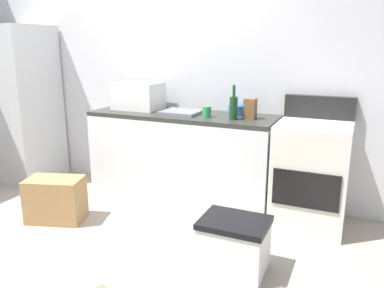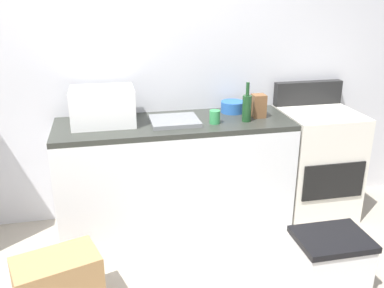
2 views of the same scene
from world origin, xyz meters
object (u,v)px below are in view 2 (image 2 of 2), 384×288
object	(u,v)px
microwave	(103,106)
knife_block	(259,106)
coffee_mug	(215,117)
mixing_bowl	(233,107)
stove_oven	(316,161)
wine_bottle	(247,107)
storage_bin	(329,261)
cardboard_box_large	(59,286)

from	to	relation	value
microwave	knife_block	size ratio (longest dim) A/B	2.56
coffee_mug	mixing_bowl	world-z (taller)	coffee_mug
stove_oven	wine_bottle	world-z (taller)	wine_bottle
microwave	storage_bin	world-z (taller)	microwave
wine_bottle	storage_bin	distance (m)	1.23
mixing_bowl	cardboard_box_large	distance (m)	1.86
stove_oven	coffee_mug	xyz separation A→B (m)	(-0.93, -0.11, 0.48)
knife_block	cardboard_box_large	bearing A→B (deg)	-151.09
microwave	cardboard_box_large	distance (m)	1.28
microwave	storage_bin	size ratio (longest dim) A/B	1.00
knife_block	stove_oven	bearing A→B (deg)	2.13
stove_oven	microwave	distance (m)	1.83
microwave	wine_bottle	xyz separation A→B (m)	(1.06, -0.16, -0.03)
microwave	mixing_bowl	size ratio (longest dim) A/B	2.42
storage_bin	cardboard_box_large	bearing A→B (deg)	176.40
mixing_bowl	cardboard_box_large	world-z (taller)	mixing_bowl
wine_bottle	storage_bin	size ratio (longest dim) A/B	0.65
microwave	wine_bottle	size ratio (longest dim) A/B	1.53
wine_bottle	storage_bin	bearing A→B (deg)	-70.35
microwave	coffee_mug	distance (m)	0.83
knife_block	coffee_mug	bearing A→B (deg)	-166.82
wine_bottle	storage_bin	xyz separation A→B (m)	(0.31, -0.86, -0.82)
knife_block	storage_bin	distance (m)	1.25
microwave	storage_bin	xyz separation A→B (m)	(1.37, -1.02, -0.84)
coffee_mug	storage_bin	size ratio (longest dim) A/B	0.22
coffee_mug	storage_bin	distance (m)	1.27
mixing_bowl	microwave	bearing A→B (deg)	-174.47
stove_oven	wine_bottle	distance (m)	0.88
knife_block	mixing_bowl	size ratio (longest dim) A/B	0.95
microwave	knife_block	world-z (taller)	microwave
stove_oven	cardboard_box_large	world-z (taller)	stove_oven
stove_oven	storage_bin	world-z (taller)	stove_oven
storage_bin	knife_block	bearing A→B (deg)	100.83
microwave	cardboard_box_large	world-z (taller)	microwave
knife_block	mixing_bowl	bearing A→B (deg)	132.66
knife_block	microwave	bearing A→B (deg)	176.57
cardboard_box_large	coffee_mug	bearing A→B (deg)	33.30
microwave	mixing_bowl	world-z (taller)	microwave
knife_block	mixing_bowl	world-z (taller)	knife_block
microwave	cardboard_box_large	size ratio (longest dim) A/B	0.95
mixing_bowl	storage_bin	world-z (taller)	mixing_bowl
wine_bottle	cardboard_box_large	size ratio (longest dim) A/B	0.62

